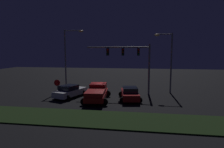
# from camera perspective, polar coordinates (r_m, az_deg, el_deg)

# --- Properties ---
(ground_plane) EXTENTS (80.00, 80.00, 0.00)m
(ground_plane) POSITION_cam_1_polar(r_m,az_deg,el_deg) (23.18, -1.91, -7.04)
(ground_plane) COLOR black
(grass_median) EXTENTS (22.28, 4.01, 0.10)m
(grass_median) POSITION_cam_1_polar(r_m,az_deg,el_deg) (16.15, -6.83, -13.12)
(grass_median) COLOR black
(grass_median) RESTS_ON ground_plane
(pickup_truck) EXTENTS (3.18, 5.55, 1.80)m
(pickup_truck) POSITION_cam_1_polar(r_m,az_deg,el_deg) (21.58, -4.54, -5.37)
(pickup_truck) COLOR maroon
(pickup_truck) RESTS_ON ground_plane
(car_sedan) EXTENTS (2.89, 4.61, 1.51)m
(car_sedan) POSITION_cam_1_polar(r_m,az_deg,el_deg) (21.96, 5.40, -5.86)
(car_sedan) COLOR maroon
(car_sedan) RESTS_ON ground_plane
(car_sedan_far) EXTENTS (3.37, 4.75, 1.51)m
(car_sedan_far) POSITION_cam_1_polar(r_m,az_deg,el_deg) (23.60, -12.59, -5.11)
(car_sedan_far) COLOR silver
(car_sedan_far) RESTS_ON ground_plane
(traffic_signal_gantry) EXTENTS (8.32, 0.56, 6.50)m
(traffic_signal_gantry) POSITION_cam_1_polar(r_m,az_deg,el_deg) (24.67, 5.52, 5.27)
(traffic_signal_gantry) COLOR slate
(traffic_signal_gantry) RESTS_ON ground_plane
(street_lamp_left) EXTENTS (2.91, 0.44, 8.68)m
(street_lamp_left) POSITION_cam_1_polar(r_m,az_deg,el_deg) (28.41, -12.87, 6.44)
(street_lamp_left) COLOR slate
(street_lamp_left) RESTS_ON ground_plane
(street_lamp_right) EXTENTS (2.39, 0.44, 7.96)m
(street_lamp_right) POSITION_cam_1_polar(r_m,az_deg,el_deg) (26.13, 16.50, 5.35)
(street_lamp_right) COLOR slate
(street_lamp_right) RESTS_ON ground_plane
(stop_sign) EXTENTS (0.76, 0.08, 2.23)m
(stop_sign) POSITION_cam_1_polar(r_m,az_deg,el_deg) (23.45, -16.22, -3.25)
(stop_sign) COLOR slate
(stop_sign) RESTS_ON ground_plane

